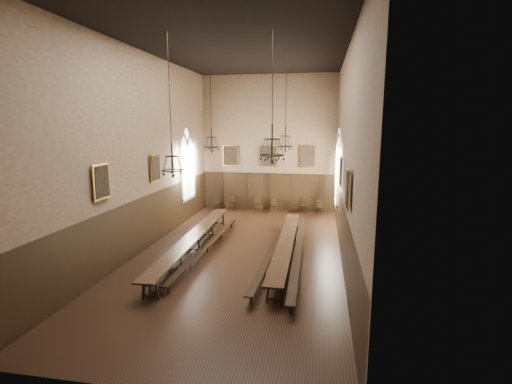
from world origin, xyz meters
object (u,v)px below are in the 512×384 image
(bench_left_inner, at_px, (207,247))
(chandelier_front_left, at_px, (172,161))
(bench_left_outer, at_px, (187,244))
(chandelier_back_right, at_px, (285,140))
(bench_right_outer, at_px, (298,251))
(chandelier_back_left, at_px, (212,141))
(bench_right_inner, at_px, (274,249))
(chair_3, at_px, (258,207))
(chair_1, at_px, (232,205))
(chandelier_front_right, at_px, (272,147))
(chair_5, at_px, (291,208))
(chair_7, at_px, (319,209))
(chair_0, at_px, (217,205))
(table_right, at_px, (286,248))
(chair_6, at_px, (304,208))
(table_left, at_px, (194,244))
(chair_4, at_px, (274,207))

(bench_left_inner, bearing_deg, chandelier_front_left, -102.58)
(bench_left_outer, distance_m, chandelier_back_right, 6.96)
(bench_right_outer, relative_size, chandelier_back_left, 2.37)
(bench_right_inner, relative_size, chair_3, 11.00)
(bench_left_inner, bearing_deg, chair_1, 96.44)
(chandelier_back_left, relative_size, chandelier_back_right, 1.02)
(bench_left_inner, distance_m, chandelier_front_right, 6.01)
(chair_3, distance_m, chandelier_front_left, 11.93)
(chair_3, distance_m, chair_5, 2.23)
(chair_5, distance_m, chandelier_front_right, 11.79)
(bench_right_inner, xyz_separation_m, chandelier_front_right, (0.17, -2.21, 4.64))
(chair_3, height_order, chandelier_front_left, chandelier_front_left)
(chair_7, bearing_deg, bench_left_outer, -114.68)
(chair_3, xyz_separation_m, chandelier_front_right, (2.34, -10.78, 4.65))
(chair_0, relative_size, chandelier_back_right, 0.23)
(bench_right_inner, bearing_deg, chandelier_front_left, -144.45)
(table_right, relative_size, chair_0, 9.49)
(bench_left_outer, xyz_separation_m, chair_3, (1.91, 8.55, 0.00))
(bench_right_inner, distance_m, chandelier_back_right, 5.52)
(bench_left_outer, bearing_deg, chair_6, 59.84)
(chair_5, bearing_deg, table_right, -87.89)
(chair_5, bearing_deg, bench_right_outer, -84.40)
(table_left, bearing_deg, chandelier_back_left, 88.31)
(chair_6, distance_m, chandelier_back_right, 7.47)
(chair_7, bearing_deg, chair_6, -174.06)
(table_right, height_order, chair_6, chair_6)
(table_right, distance_m, chair_4, 8.75)
(chair_0, bearing_deg, chair_4, 8.89)
(bench_left_outer, bearing_deg, chandelier_back_left, 78.55)
(table_left, xyz_separation_m, table_right, (4.18, 0.19, -0.03))
(chair_0, xyz_separation_m, chair_7, (6.94, -0.02, -0.05))
(chair_0, relative_size, chandelier_back_left, 0.23)
(chair_4, relative_size, chandelier_front_right, 0.19)
(chair_3, height_order, chair_5, chair_5)
(bench_right_outer, bearing_deg, chair_6, 91.14)
(table_right, height_order, bench_right_outer, table_right)
(chair_1, height_order, chandelier_front_right, chandelier_front_right)
(table_left, relative_size, chair_1, 11.08)
(chandelier_back_left, bearing_deg, chair_1, 94.36)
(chair_6, bearing_deg, bench_left_inner, -97.39)
(bench_right_inner, bearing_deg, bench_left_outer, 179.66)
(table_right, bearing_deg, chandelier_back_right, 97.36)
(bench_left_outer, relative_size, bench_right_inner, 0.96)
(chair_3, bearing_deg, bench_left_inner, -110.62)
(chair_1, bearing_deg, chair_0, -159.87)
(bench_left_inner, xyz_separation_m, chair_4, (1.93, 8.75, -0.00))
(chandelier_back_left, height_order, chandelier_front_left, same)
(table_left, relative_size, chandelier_back_right, 2.37)
(chair_5, xyz_separation_m, chandelier_back_right, (0.10, -5.76, 4.72))
(bench_right_inner, bearing_deg, chair_5, 89.57)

